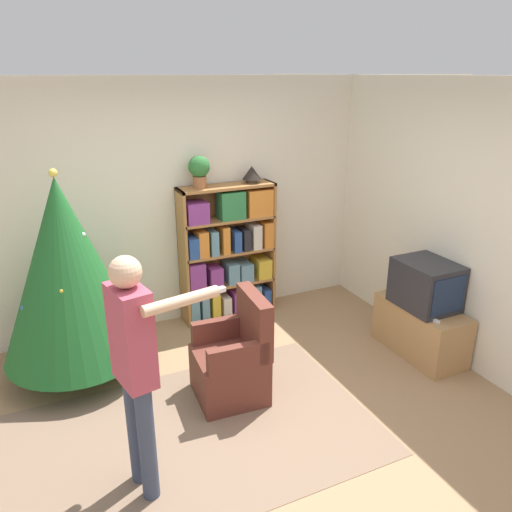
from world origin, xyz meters
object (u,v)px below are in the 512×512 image
armchair (234,362)px  table_lamp (252,173)px  standing_person (135,360)px  potted_plant (199,169)px  bookshelf (228,254)px  christmas_tree (67,270)px  television (426,285)px

armchair → table_lamp: size_ratio=4.60×
standing_person → table_lamp: size_ratio=8.29×
potted_plant → bookshelf: bearing=-2.3°
bookshelf → christmas_tree: christmas_tree is taller
armchair → standing_person: (-0.93, -0.69, 0.66)m
christmas_tree → potted_plant: 1.64m
potted_plant → table_lamp: bearing=0.0°
standing_person → television: bearing=90.0°
television → armchair: 1.98m
armchair → potted_plant: size_ratio=2.80×
armchair → table_lamp: bearing=153.9°
television → table_lamp: table_lamp is taller
christmas_tree → armchair: 1.64m
bookshelf → christmas_tree: size_ratio=0.79×
bookshelf → television: 2.09m
christmas_tree → standing_person: size_ratio=1.15×
bookshelf → standing_person: (-1.46, -2.12, 0.24)m
christmas_tree → armchair: bearing=-38.2°
table_lamp → christmas_tree: bearing=-165.4°
armchair → bookshelf: bearing=163.3°
bookshelf → armchair: size_ratio=1.64×
television → potted_plant: (-1.69, 1.57, 0.97)m
bookshelf → armchair: 1.58m
armchair → christmas_tree: bearing=-124.4°
potted_plant → table_lamp: (0.59, 0.00, -0.09)m
christmas_tree → bookshelf: bearing=16.6°
bookshelf → potted_plant: size_ratio=4.58×
bookshelf → potted_plant: bearing=177.7°
potted_plant → armchair: bearing=-99.5°
christmas_tree → table_lamp: (1.99, 0.52, 0.59)m
christmas_tree → armchair: size_ratio=2.07×
christmas_tree → armchair: (1.16, -0.92, -0.70)m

